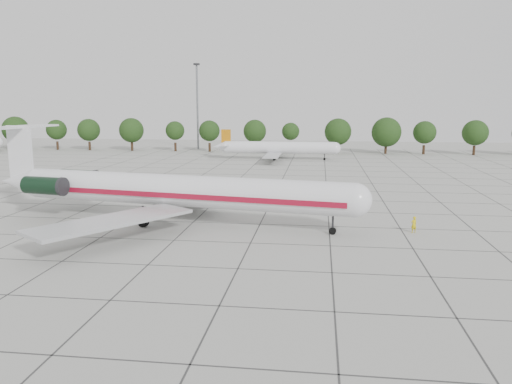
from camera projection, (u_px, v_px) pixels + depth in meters
ground at (260, 224)px, 58.34m from camera, size 260.00×260.00×0.00m
apron_joints at (272, 200)px, 72.98m from camera, size 170.00×170.00×0.02m
main_airliner at (160, 189)px, 58.94m from camera, size 47.31×36.95×11.17m
ground_crew at (414, 224)px, 54.44m from camera, size 0.79×0.67×1.83m
bg_airliner_c at (279, 148)px, 123.90m from camera, size 28.24×27.20×7.40m
tree_line at (255, 131)px, 141.72m from camera, size 249.86×8.44×10.22m
floodlight_mast at (197, 102)px, 149.37m from camera, size 1.60×1.60×25.45m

